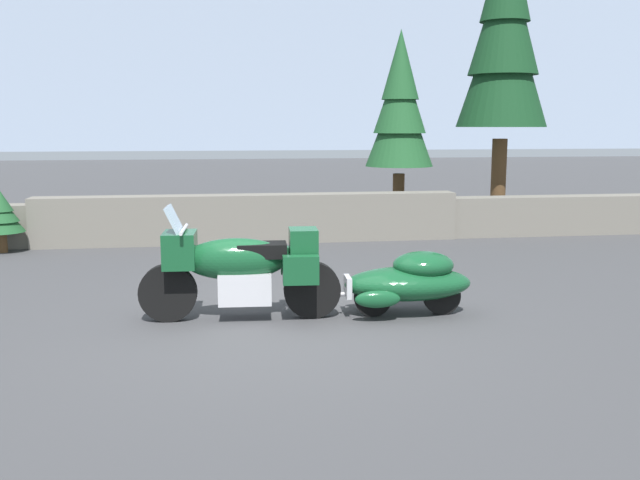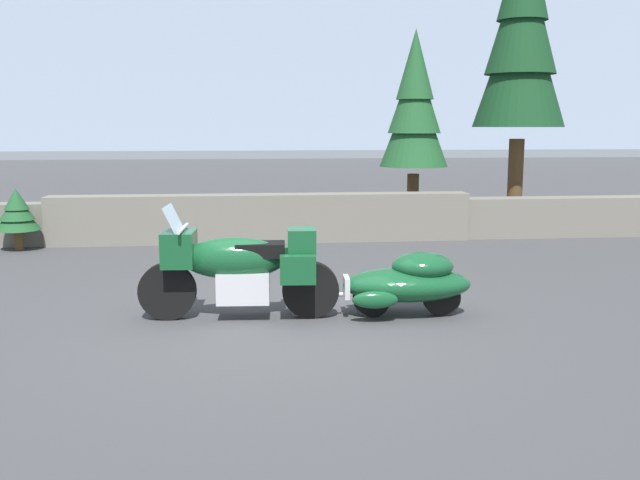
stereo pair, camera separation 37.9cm
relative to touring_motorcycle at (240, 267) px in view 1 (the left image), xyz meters
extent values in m
plane|color=#424244|center=(0.39, -0.39, -0.62)|extent=(80.00, 80.00, 0.00)
cube|color=slate|center=(0.39, 5.45, -0.16)|extent=(8.00, 0.51, 0.92)
cube|color=slate|center=(8.39, 5.53, -0.23)|extent=(8.00, 0.54, 0.79)
cube|color=#99A8BF|center=(0.39, 95.48, 7.38)|extent=(240.00, 80.00, 16.00)
cylinder|color=black|center=(-0.82, 0.05, -0.29)|extent=(0.67, 0.18, 0.66)
cylinder|color=black|center=(0.83, -0.05, -0.29)|extent=(0.67, 0.18, 0.66)
cube|color=silver|center=(0.06, 0.00, -0.24)|extent=(0.62, 0.47, 0.36)
ellipsoid|color=#144C28|center=(-0.04, 0.00, 0.09)|extent=(1.22, 0.51, 0.48)
cube|color=#144C28|center=(-0.67, 0.04, 0.21)|extent=(0.39, 0.54, 0.40)
cube|color=#9EB7C6|center=(-0.72, 0.04, 0.54)|extent=(0.21, 0.45, 0.34)
cube|color=black|center=(0.26, -0.01, 0.19)|extent=(0.58, 0.39, 0.16)
cube|color=#144C28|center=(0.73, -0.04, 0.29)|extent=(0.34, 0.42, 0.28)
cube|color=#144C28|center=(0.66, -0.34, 0.01)|extent=(0.41, 0.18, 0.32)
cube|color=#144C28|center=(0.70, 0.26, 0.01)|extent=(0.41, 0.18, 0.32)
cylinder|color=silver|center=(-0.62, 0.03, 0.44)|extent=(0.08, 0.70, 0.04)
cylinder|color=silver|center=(-0.77, 0.04, -0.04)|extent=(0.26, 0.08, 0.54)
cylinder|color=black|center=(1.54, -0.09, -0.40)|extent=(0.44, 0.12, 0.44)
cylinder|color=black|center=(2.37, -0.13, -0.40)|extent=(0.44, 0.12, 0.44)
ellipsoid|color=#144C28|center=(1.96, -0.11, -0.24)|extent=(1.54, 0.76, 0.40)
ellipsoid|color=#144C28|center=(2.14, -0.12, -0.02)|extent=(0.75, 0.60, 0.32)
cube|color=silver|center=(1.25, -0.07, -0.26)|extent=(0.08, 0.32, 0.24)
ellipsoid|color=#144C28|center=(1.53, -0.40, -0.34)|extent=(0.53, 0.17, 0.20)
ellipsoid|color=#144C28|center=(1.56, 0.23, -0.34)|extent=(0.53, 0.17, 0.20)
cylinder|color=silver|center=(0.86, -0.05, -0.35)|extent=(0.70, 0.09, 0.05)
cylinder|color=brown|center=(5.94, 6.86, 0.34)|extent=(0.33, 0.33, 1.93)
cone|color=#143D1E|center=(5.94, 6.86, 3.08)|extent=(1.94, 1.94, 3.05)
cone|color=#143D1E|center=(5.94, 6.86, 4.00)|extent=(1.50, 1.50, 2.67)
cylinder|color=brown|center=(3.61, 6.61, -0.02)|extent=(0.25, 0.25, 1.21)
cone|color=#1E5128|center=(3.61, 6.61, 1.69)|extent=(1.42, 1.42, 1.90)
cone|color=#1E5128|center=(3.61, 6.61, 2.27)|extent=(1.10, 1.10, 1.67)
cone|color=#1E5128|center=(3.61, 6.61, 2.84)|extent=(0.78, 0.78, 1.43)
cylinder|color=brown|center=(-3.98, 4.99, -0.46)|extent=(0.15, 0.15, 0.32)
cone|color=#1E5128|center=(-3.98, 4.99, 0.00)|extent=(0.79, 0.79, 0.51)
cone|color=#1E5128|center=(-3.98, 4.99, 0.15)|extent=(0.61, 0.61, 0.45)
cone|color=#1E5128|center=(-3.98, 4.99, 0.30)|extent=(0.43, 0.43, 0.38)
camera|label=1|loc=(-0.26, -7.97, 1.60)|focal=39.68mm
camera|label=2|loc=(0.11, -8.02, 1.60)|focal=39.68mm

